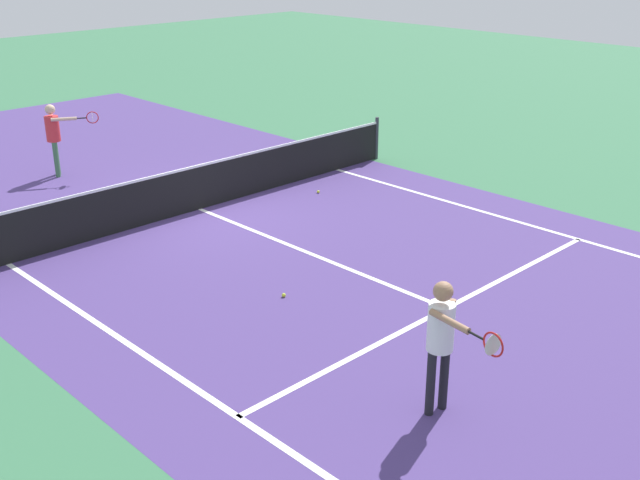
{
  "coord_description": "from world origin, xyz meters",
  "views": [
    {
      "loc": [
        -8.87,
        -12.68,
        5.44
      ],
      "look_at": [
        -1.15,
        -4.78,
        1.0
      ],
      "focal_mm": 43.45,
      "sensor_mm": 36.0,
      "label": 1
    }
  ],
  "objects": [
    {
      "name": "line_center_service",
      "position": [
        0.0,
        -3.2,
        0.0
      ],
      "size": [
        0.1,
        6.4,
        0.01
      ],
      "primitive_type": "cube",
      "color": "white",
      "rests_on": "ground_plane"
    },
    {
      "name": "net",
      "position": [
        0.0,
        0.0,
        0.49
      ],
      "size": [
        11.15,
        0.09,
        1.07
      ],
      "color": "#33383D",
      "rests_on": "ground_plane"
    },
    {
      "name": "tennis_ball_near_net",
      "position": [
        2.52,
        -0.98,
        0.03
      ],
      "size": [
        0.07,
        0.07,
        0.07
      ],
      "primitive_type": "sphere",
      "color": "#CCE033",
      "rests_on": "ground_plane"
    },
    {
      "name": "line_sideline_right",
      "position": [
        4.11,
        -5.95,
        0.0
      ],
      "size": [
        0.1,
        11.89,
        0.01
      ],
      "primitive_type": "cube",
      "color": "white",
      "rests_on": "ground_plane"
    },
    {
      "name": "line_service_near",
      "position": [
        0.0,
        -6.4,
        0.0
      ],
      "size": [
        8.22,
        0.1,
        0.01
      ],
      "primitive_type": "cube",
      "color": "white",
      "rests_on": "ground_plane"
    },
    {
      "name": "tennis_ball_mid_court",
      "position": [
        -1.53,
        -4.34,
        0.03
      ],
      "size": [
        0.07,
        0.07,
        0.07
      ],
      "primitive_type": "sphere",
      "color": "#CCE033",
      "rests_on": "ground_plane"
    },
    {
      "name": "player_far",
      "position": [
        -0.96,
        4.29,
        1.07
      ],
      "size": [
        1.02,
        0.89,
        1.71
      ],
      "color": "#3F7247",
      "rests_on": "ground_plane"
    },
    {
      "name": "ground_plane",
      "position": [
        0.0,
        0.0,
        0.0
      ],
      "size": [
        60.0,
        60.0,
        0.0
      ],
      "primitive_type": "plane",
      "color": "#38724C"
    },
    {
      "name": "player_near",
      "position": [
        -2.31,
        -8.0,
        1.08
      ],
      "size": [
        0.63,
        1.2,
        1.73
      ],
      "color": "black",
      "rests_on": "ground_plane"
    },
    {
      "name": "line_sideline_left",
      "position": [
        -4.11,
        -5.95,
        0.0
      ],
      "size": [
        0.1,
        11.89,
        0.01
      ],
      "primitive_type": "cube",
      "color": "white",
      "rests_on": "ground_plane"
    },
    {
      "name": "court_surface_inbounds",
      "position": [
        0.0,
        0.0,
        0.0
      ],
      "size": [
        10.62,
        24.4,
        0.0
      ],
      "primitive_type": "cube",
      "color": "#4C387A",
      "rests_on": "ground_plane"
    }
  ]
}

